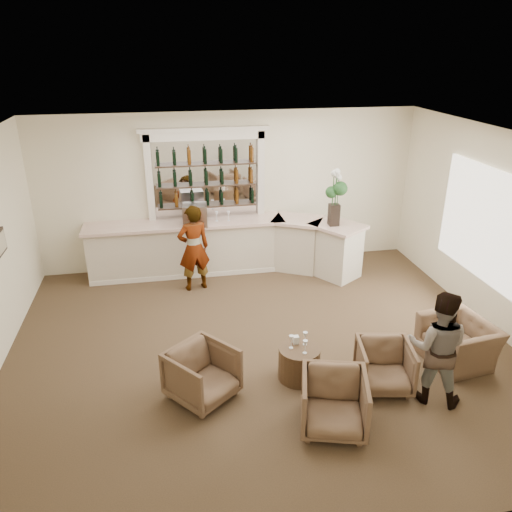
{
  "coord_description": "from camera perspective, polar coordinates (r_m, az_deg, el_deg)",
  "views": [
    {
      "loc": [
        -1.35,
        -6.71,
        4.54
      ],
      "look_at": [
        0.08,
        0.9,
        1.23
      ],
      "focal_mm": 35.0,
      "sensor_mm": 36.0,
      "label": 1
    }
  ],
  "objects": [
    {
      "name": "back_bar_alcove",
      "position": [
        10.46,
        -5.73,
        9.19
      ],
      "size": [
        2.64,
        0.25,
        3.0
      ],
      "color": "white",
      "rests_on": "ground"
    },
    {
      "name": "bar_counter",
      "position": [
        10.55,
        -3.39,
        1.06
      ],
      "size": [
        5.72,
        1.8,
        1.14
      ],
      "color": "beige",
      "rests_on": "ground"
    },
    {
      "name": "wine_glass_bar_right",
      "position": [
        10.36,
        -4.51,
        4.55
      ],
      "size": [
        0.07,
        0.07,
        0.21
      ],
      "primitive_type": null,
      "color": "white",
      "rests_on": "bar_counter"
    },
    {
      "name": "armchair_center",
      "position": [
        6.6,
        8.88,
        -16.24
      ],
      "size": [
        1.01,
        1.02,
        0.76
      ],
      "primitive_type": "imported",
      "rotation": [
        0.0,
        0.0,
        -0.27
      ],
      "color": "brown",
      "rests_on": "ground"
    },
    {
      "name": "flower_vase",
      "position": [
        10.05,
        9.04,
        7.03
      ],
      "size": [
        0.31,
        0.31,
        1.16
      ],
      "color": "black",
      "rests_on": "bar_counter"
    },
    {
      "name": "napkin_holder",
      "position": [
        7.39,
        4.58,
        -9.52
      ],
      "size": [
        0.08,
        0.08,
        0.12
      ],
      "primitive_type": "cube",
      "color": "silver",
      "rests_on": "cocktail_table"
    },
    {
      "name": "armchair_left",
      "position": [
        7.04,
        -6.15,
        -13.28
      ],
      "size": [
        1.15,
        1.15,
        0.75
      ],
      "primitive_type": "imported",
      "rotation": [
        0.0,
        0.0,
        0.69
      ],
      "color": "brown",
      "rests_on": "ground"
    },
    {
      "name": "cocktail_table",
      "position": [
        7.45,
        4.94,
        -12.08
      ],
      "size": [
        0.61,
        0.61,
        0.5
      ],
      "primitive_type": "cylinder",
      "color": "#4A3120",
      "rests_on": "ground"
    },
    {
      "name": "armchair_far",
      "position": [
        8.34,
        22.08,
        -9.05
      ],
      "size": [
        1.03,
        1.14,
        0.67
      ],
      "primitive_type": "imported",
      "rotation": [
        0.0,
        0.0,
        -1.43
      ],
      "color": "brown",
      "rests_on": "ground"
    },
    {
      "name": "wine_glass_tbl_a",
      "position": [
        7.25,
        4.05,
        -9.77
      ],
      "size": [
        0.07,
        0.07,
        0.21
      ],
      "primitive_type": null,
      "color": "white",
      "rests_on": "cocktail_table"
    },
    {
      "name": "armchair_right",
      "position": [
        7.42,
        14.47,
        -12.09
      ],
      "size": [
        0.86,
        0.88,
        0.69
      ],
      "primitive_type": "imported",
      "rotation": [
        0.0,
        0.0,
        -0.19
      ],
      "color": "brown",
      "rests_on": "ground"
    },
    {
      "name": "guest",
      "position": [
        7.15,
        20.01,
        -9.78
      ],
      "size": [
        1.0,
        0.93,
        1.63
      ],
      "primitive_type": "imported",
      "rotation": [
        0.0,
        0.0,
        2.62
      ],
      "color": "gray",
      "rests_on": "ground"
    },
    {
      "name": "room_shell",
      "position": [
        7.89,
        0.87,
        6.97
      ],
      "size": [
        8.04,
        7.02,
        3.32
      ],
      "color": "#F4E9CA",
      "rests_on": "ground"
    },
    {
      "name": "wine_glass_tbl_c",
      "position": [
        7.16,
        5.63,
        -10.3
      ],
      "size": [
        0.07,
        0.07,
        0.21
      ],
      "primitive_type": null,
      "color": "white",
      "rests_on": "cocktail_table"
    },
    {
      "name": "wine_glass_bar_left",
      "position": [
        10.36,
        -3.15,
        4.59
      ],
      "size": [
        0.07,
        0.07,
        0.21
      ],
      "primitive_type": null,
      "color": "white",
      "rests_on": "bar_counter"
    },
    {
      "name": "sommelier",
      "position": [
        9.77,
        -7.13,
        0.89
      ],
      "size": [
        0.71,
        0.54,
        1.73
      ],
      "primitive_type": "imported",
      "rotation": [
        0.0,
        0.0,
        3.36
      ],
      "color": "gray",
      "rests_on": "ground"
    },
    {
      "name": "ground",
      "position": [
        8.22,
        0.64,
        -10.38
      ],
      "size": [
        8.0,
        8.0,
        0.0
      ],
      "primitive_type": "plane",
      "color": "brown",
      "rests_on": "ground"
    },
    {
      "name": "wine_glass_tbl_b",
      "position": [
        7.34,
        5.63,
        -9.36
      ],
      "size": [
        0.07,
        0.07,
        0.21
      ],
      "primitive_type": null,
      "color": "white",
      "rests_on": "cocktail_table"
    },
    {
      "name": "espresso_machine",
      "position": [
        10.16,
        -6.97,
        4.73
      ],
      "size": [
        0.52,
        0.45,
        0.43
      ],
      "primitive_type": "cube",
      "rotation": [
        0.0,
        0.0,
        -0.08
      ],
      "color": "silver",
      "rests_on": "bar_counter"
    }
  ]
}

